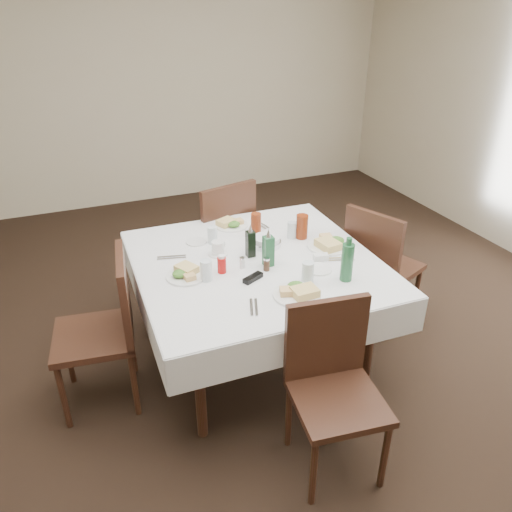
# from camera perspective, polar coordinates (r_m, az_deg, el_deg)

# --- Properties ---
(ground_plane) EXTENTS (7.00, 7.00, 0.00)m
(ground_plane) POSITION_cam_1_polar(r_m,az_deg,el_deg) (3.37, 0.04, -14.09)
(ground_plane) COLOR black
(room_shell) EXTENTS (6.04, 7.04, 2.80)m
(room_shell) POSITION_cam_1_polar(r_m,az_deg,el_deg) (2.56, 0.05, 15.65)
(room_shell) COLOR beige
(room_shell) RESTS_ON ground
(dining_table) EXTENTS (1.51, 1.51, 0.76)m
(dining_table) POSITION_cam_1_polar(r_m,az_deg,el_deg) (3.17, 0.02, -1.66)
(dining_table) COLOR black
(dining_table) RESTS_ON ground
(chair_north) EXTENTS (0.57, 0.57, 1.00)m
(chair_north) POSITION_cam_1_polar(r_m,az_deg,el_deg) (3.96, -3.94, 2.68)
(chair_north) COLOR black
(chair_north) RESTS_ON ground
(chair_south) EXTENTS (0.49, 0.49, 0.93)m
(chair_south) POSITION_cam_1_polar(r_m,az_deg,el_deg) (2.63, 8.68, -13.52)
(chair_south) COLOR black
(chair_south) RESTS_ON ground
(chair_east) EXTENTS (0.59, 0.59, 0.95)m
(chair_east) POSITION_cam_1_polar(r_m,az_deg,el_deg) (3.69, 13.77, -0.56)
(chair_east) COLOR black
(chair_east) RESTS_ON ground
(chair_west) EXTENTS (0.51, 0.51, 0.97)m
(chair_west) POSITION_cam_1_polar(r_m,az_deg,el_deg) (3.06, -16.51, -7.26)
(chair_west) COLOR black
(chair_west) RESTS_ON ground
(meal_north) EXTENTS (0.24, 0.24, 0.05)m
(meal_north) POSITION_cam_1_polar(r_m,az_deg,el_deg) (3.59, -2.87, 3.69)
(meal_north) COLOR white
(meal_north) RESTS_ON dining_table
(meal_south) EXTENTS (0.27, 0.27, 0.06)m
(meal_south) POSITION_cam_1_polar(r_m,az_deg,el_deg) (2.78, 4.83, -4.13)
(meal_south) COLOR white
(meal_south) RESTS_ON dining_table
(meal_east) EXTENTS (0.29, 0.29, 0.06)m
(meal_east) POSITION_cam_1_polar(r_m,az_deg,el_deg) (3.32, 8.42, 1.40)
(meal_east) COLOR white
(meal_east) RESTS_ON dining_table
(meal_west) EXTENTS (0.24, 0.24, 0.05)m
(meal_west) POSITION_cam_1_polar(r_m,az_deg,el_deg) (2.98, -8.06, -1.98)
(meal_west) COLOR white
(meal_west) RESTS_ON dining_table
(side_plate_a) EXTENTS (0.14, 0.14, 0.01)m
(side_plate_a) POSITION_cam_1_polar(r_m,az_deg,el_deg) (3.38, -6.83, 1.62)
(side_plate_a) COLOR white
(side_plate_a) RESTS_ON dining_table
(side_plate_b) EXTENTS (0.16, 0.16, 0.01)m
(side_plate_b) POSITION_cam_1_polar(r_m,az_deg,el_deg) (3.05, 7.15, -1.50)
(side_plate_b) COLOR white
(side_plate_b) RESTS_ON dining_table
(water_n) EXTENTS (0.06, 0.06, 0.12)m
(water_n) POSITION_cam_1_polar(r_m,az_deg,el_deg) (3.34, -5.00, 2.40)
(water_n) COLOR silver
(water_n) RESTS_ON dining_table
(water_s) EXTENTS (0.07, 0.07, 0.13)m
(water_s) POSITION_cam_1_polar(r_m,az_deg,el_deg) (2.89, 5.94, -1.86)
(water_s) COLOR silver
(water_s) RESTS_ON dining_table
(water_e) EXTENTS (0.06, 0.06, 0.12)m
(water_e) POSITION_cam_1_polar(r_m,az_deg,el_deg) (3.41, 4.13, 2.98)
(water_e) COLOR silver
(water_e) RESTS_ON dining_table
(water_w) EXTENTS (0.07, 0.07, 0.13)m
(water_w) POSITION_cam_1_polar(r_m,az_deg,el_deg) (2.91, -5.70, -1.64)
(water_w) COLOR silver
(water_w) RESTS_ON dining_table
(iced_tea_a) EXTENTS (0.07, 0.07, 0.15)m
(iced_tea_a) POSITION_cam_1_polar(r_m,az_deg,el_deg) (3.46, -0.00, 3.73)
(iced_tea_a) COLOR maroon
(iced_tea_a) RESTS_ON dining_table
(iced_tea_b) EXTENTS (0.08, 0.08, 0.17)m
(iced_tea_b) POSITION_cam_1_polar(r_m,az_deg,el_deg) (3.40, 5.27, 3.37)
(iced_tea_b) COLOR maroon
(iced_tea_b) RESTS_ON dining_table
(bread_basket) EXTENTS (0.19, 0.19, 0.06)m
(bread_basket) POSITION_cam_1_polar(r_m,az_deg,el_deg) (3.30, 1.21, 1.67)
(bread_basket) COLOR silver
(bread_basket) RESTS_ON dining_table
(oil_cruet_dark) EXTENTS (0.05, 0.05, 0.22)m
(oil_cruet_dark) POSITION_cam_1_polar(r_m,az_deg,el_deg) (3.14, -0.63, 1.53)
(oil_cruet_dark) COLOR black
(oil_cruet_dark) RESTS_ON dining_table
(oil_cruet_green) EXTENTS (0.06, 0.06, 0.25)m
(oil_cruet_green) POSITION_cam_1_polar(r_m,az_deg,el_deg) (3.03, 1.42, 0.72)
(oil_cruet_green) COLOR #225B34
(oil_cruet_green) RESTS_ON dining_table
(ketchup_bottle) EXTENTS (0.05, 0.05, 0.11)m
(ketchup_bottle) POSITION_cam_1_polar(r_m,az_deg,el_deg) (2.99, -3.93, -0.97)
(ketchup_bottle) COLOR #B60D0C
(ketchup_bottle) RESTS_ON dining_table
(salt_shaker) EXTENTS (0.03, 0.03, 0.07)m
(salt_shaker) POSITION_cam_1_polar(r_m,az_deg,el_deg) (3.04, -1.60, -0.77)
(salt_shaker) COLOR white
(salt_shaker) RESTS_ON dining_table
(pepper_shaker) EXTENTS (0.04, 0.04, 0.08)m
(pepper_shaker) POSITION_cam_1_polar(r_m,az_deg,el_deg) (3.01, 1.21, -0.94)
(pepper_shaker) COLOR #40291A
(pepper_shaker) RESTS_ON dining_table
(coffee_mug) EXTENTS (0.13, 0.12, 0.09)m
(coffee_mug) POSITION_cam_1_polar(r_m,az_deg,el_deg) (3.20, -4.36, 0.85)
(coffee_mug) COLOR white
(coffee_mug) RESTS_ON dining_table
(sunglasses) EXTENTS (0.14, 0.10, 0.03)m
(sunglasses) POSITION_cam_1_polar(r_m,az_deg,el_deg) (2.92, -0.35, -2.52)
(sunglasses) COLOR black
(sunglasses) RESTS_ON dining_table
(green_bottle) EXTENTS (0.07, 0.07, 0.27)m
(green_bottle) POSITION_cam_1_polar(r_m,az_deg,el_deg) (2.92, 10.38, -0.63)
(green_bottle) COLOR #225B34
(green_bottle) RESTS_ON dining_table
(sugar_caddy) EXTENTS (0.10, 0.07, 0.05)m
(sugar_caddy) POSITION_cam_1_polar(r_m,az_deg,el_deg) (3.15, 7.42, -0.14)
(sugar_caddy) COLOR white
(sugar_caddy) RESTS_ON dining_table
(cutlery_n) EXTENTS (0.07, 0.17, 0.01)m
(cutlery_n) POSITION_cam_1_polar(r_m,az_deg,el_deg) (3.61, 0.56, 3.60)
(cutlery_n) COLOR silver
(cutlery_n) RESTS_ON dining_table
(cutlery_s) EXTENTS (0.09, 0.17, 0.01)m
(cutlery_s) POSITION_cam_1_polar(r_m,az_deg,el_deg) (2.68, -0.25, -5.89)
(cutlery_s) COLOR silver
(cutlery_s) RESTS_ON dining_table
(cutlery_e) EXTENTS (0.20, 0.10, 0.01)m
(cutlery_e) POSITION_cam_1_polar(r_m,az_deg,el_deg) (3.18, 9.46, -0.39)
(cutlery_e) COLOR silver
(cutlery_e) RESTS_ON dining_table
(cutlery_w) EXTENTS (0.19, 0.09, 0.01)m
(cutlery_w) POSITION_cam_1_polar(r_m,az_deg,el_deg) (3.20, -9.61, -0.19)
(cutlery_w) COLOR silver
(cutlery_w) RESTS_ON dining_table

